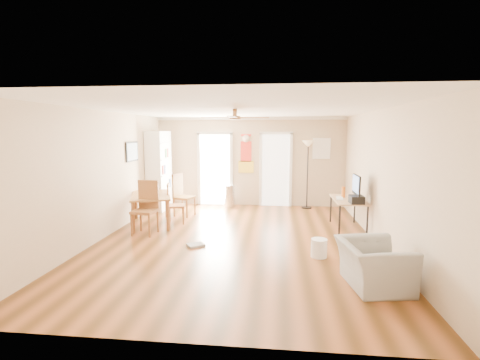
# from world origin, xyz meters

# --- Properties ---
(floor) EXTENTS (7.00, 7.00, 0.00)m
(floor) POSITION_xyz_m (0.00, 0.00, 0.00)
(floor) COLOR brown
(floor) RESTS_ON ground
(ceiling) EXTENTS (5.50, 7.00, 0.00)m
(ceiling) POSITION_xyz_m (0.00, 0.00, 2.60)
(ceiling) COLOR silver
(ceiling) RESTS_ON floor
(wall_back) EXTENTS (5.50, 0.04, 2.60)m
(wall_back) POSITION_xyz_m (0.00, 3.50, 1.30)
(wall_back) COLOR beige
(wall_back) RESTS_ON floor
(wall_front) EXTENTS (5.50, 0.04, 2.60)m
(wall_front) POSITION_xyz_m (0.00, -3.50, 1.30)
(wall_front) COLOR beige
(wall_front) RESTS_ON floor
(wall_left) EXTENTS (0.04, 7.00, 2.60)m
(wall_left) POSITION_xyz_m (-2.75, 0.00, 1.30)
(wall_left) COLOR beige
(wall_left) RESTS_ON floor
(wall_right) EXTENTS (0.04, 7.00, 2.60)m
(wall_right) POSITION_xyz_m (2.75, 0.00, 1.30)
(wall_right) COLOR beige
(wall_right) RESTS_ON floor
(crown_molding) EXTENTS (5.50, 7.00, 0.08)m
(crown_molding) POSITION_xyz_m (0.00, 0.00, 2.56)
(crown_molding) COLOR white
(crown_molding) RESTS_ON wall_back
(kitchen_doorway) EXTENTS (0.90, 0.10, 2.10)m
(kitchen_doorway) POSITION_xyz_m (-1.05, 3.48, 1.05)
(kitchen_doorway) COLOR white
(kitchen_doorway) RESTS_ON wall_back
(bathroom_doorway) EXTENTS (0.80, 0.10, 2.10)m
(bathroom_doorway) POSITION_xyz_m (0.75, 3.48, 1.05)
(bathroom_doorway) COLOR white
(bathroom_doorway) RESTS_ON wall_back
(wall_decal) EXTENTS (0.46, 0.03, 1.10)m
(wall_decal) POSITION_xyz_m (-0.13, 3.48, 1.55)
(wall_decal) COLOR red
(wall_decal) RESTS_ON wall_back
(ac_grille) EXTENTS (0.50, 0.04, 0.60)m
(ac_grille) POSITION_xyz_m (2.05, 3.47, 1.70)
(ac_grille) COLOR white
(ac_grille) RESTS_ON wall_back
(framed_poster) EXTENTS (0.04, 0.66, 0.48)m
(framed_poster) POSITION_xyz_m (-2.73, 1.40, 1.70)
(framed_poster) COLOR black
(framed_poster) RESTS_ON wall_left
(ceiling_fan) EXTENTS (1.24, 1.24, 0.20)m
(ceiling_fan) POSITION_xyz_m (0.00, -0.30, 2.43)
(ceiling_fan) COLOR #593819
(ceiling_fan) RESTS_ON ceiling
(bookshelf) EXTENTS (0.58, 1.04, 2.19)m
(bookshelf) POSITION_xyz_m (-2.51, 2.69, 1.10)
(bookshelf) COLOR white
(bookshelf) RESTS_ON floor
(dining_table) EXTENTS (1.29, 1.64, 0.72)m
(dining_table) POSITION_xyz_m (-2.15, 1.02, 0.36)
(dining_table) COLOR #A67635
(dining_table) RESTS_ON floor
(dining_chair_right_a) EXTENTS (0.56, 0.56, 1.09)m
(dining_chair_right_a) POSITION_xyz_m (-1.60, 1.97, 0.54)
(dining_chair_right_a) COLOR #A47434
(dining_chair_right_a) RESTS_ON floor
(dining_chair_right_b) EXTENTS (0.47, 0.47, 0.95)m
(dining_chair_right_b) POSITION_xyz_m (-1.60, 1.21, 0.48)
(dining_chair_right_b) COLOR #A86636
(dining_chair_right_b) RESTS_ON floor
(dining_chair_near) EXTENTS (0.51, 0.51, 1.13)m
(dining_chair_near) POSITION_xyz_m (-2.01, 0.24, 0.56)
(dining_chair_near) COLOR olive
(dining_chair_near) RESTS_ON floor
(trash_can) EXTENTS (0.36, 0.36, 0.64)m
(trash_can) POSITION_xyz_m (-0.58, 3.15, 0.32)
(trash_can) COLOR silver
(trash_can) RESTS_ON floor
(torchiere_lamp) EXTENTS (0.43, 0.43, 1.94)m
(torchiere_lamp) POSITION_xyz_m (1.65, 3.22, 0.97)
(torchiere_lamp) COLOR black
(torchiere_lamp) RESTS_ON floor
(computer_desk) EXTENTS (0.64, 1.28, 0.69)m
(computer_desk) POSITION_xyz_m (2.38, 1.11, 0.34)
(computer_desk) COLOR tan
(computer_desk) RESTS_ON floor
(imac) EXTENTS (0.13, 0.63, 0.58)m
(imac) POSITION_xyz_m (2.47, 0.78, 0.98)
(imac) COLOR black
(imac) RESTS_ON computer_desk
(keyboard) EXTENTS (0.20, 0.46, 0.02)m
(keyboard) POSITION_xyz_m (2.20, 1.16, 0.70)
(keyboard) COLOR silver
(keyboard) RESTS_ON computer_desk
(printer) EXTENTS (0.28, 0.33, 0.16)m
(printer) POSITION_xyz_m (2.45, 0.62, 0.77)
(printer) COLOR black
(printer) RESTS_ON computer_desk
(orange_bottle) EXTENTS (0.10, 0.10, 0.25)m
(orange_bottle) POSITION_xyz_m (2.30, 1.28, 0.81)
(orange_bottle) COLOR #D35F12
(orange_bottle) RESTS_ON computer_desk
(wastebasket_a) EXTENTS (0.28, 0.28, 0.32)m
(wastebasket_a) POSITION_xyz_m (1.53, -0.78, 0.16)
(wastebasket_a) COLOR white
(wastebasket_a) RESTS_ON floor
(wastebasket_b) EXTENTS (0.29, 0.29, 0.30)m
(wastebasket_b) POSITION_xyz_m (2.09, -1.18, 0.15)
(wastebasket_b) COLOR silver
(wastebasket_b) RESTS_ON floor
(floor_cloth) EXTENTS (0.39, 0.37, 0.04)m
(floor_cloth) POSITION_xyz_m (-0.74, -0.44, 0.02)
(floor_cloth) COLOR gray
(floor_cloth) RESTS_ON floor
(armchair) EXTENTS (1.00, 1.10, 0.63)m
(armchair) POSITION_xyz_m (2.15, -1.90, 0.32)
(armchair) COLOR gray
(armchair) RESTS_ON floor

